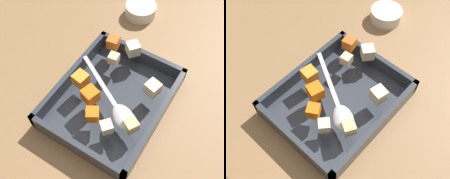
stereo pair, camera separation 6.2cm
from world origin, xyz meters
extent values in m
plane|color=#936D47|center=(0.00, 0.00, 0.00)|extent=(4.00, 4.00, 0.00)
cube|color=#333842|center=(-0.02, 0.02, 0.01)|extent=(0.30, 0.24, 0.01)
cube|color=#333842|center=(-0.02, -0.10, 0.03)|extent=(0.30, 0.01, 0.04)
cube|color=#333842|center=(-0.02, 0.13, 0.03)|extent=(0.30, 0.01, 0.04)
cube|color=#333842|center=(-0.16, 0.02, 0.03)|extent=(0.01, 0.24, 0.04)
cube|color=#333842|center=(0.13, 0.02, 0.03)|extent=(0.01, 0.24, 0.04)
cube|color=orange|center=(-0.14, -0.05, 0.07)|extent=(0.03, 0.03, 0.03)
cube|color=orange|center=(0.00, -0.06, 0.07)|extent=(0.04, 0.04, 0.03)
cube|color=orange|center=(0.02, -0.01, 0.07)|extent=(0.04, 0.04, 0.03)
cube|color=orange|center=(0.06, 0.02, 0.07)|extent=(0.04, 0.04, 0.03)
cube|color=beige|center=(-0.14, 0.00, 0.07)|extent=(0.04, 0.04, 0.03)
cube|color=beige|center=(-0.07, 0.09, 0.07)|extent=(0.04, 0.04, 0.03)
cube|color=beige|center=(0.07, 0.06, 0.07)|extent=(0.03, 0.03, 0.02)
cube|color=#E0CC89|center=(0.04, 0.10, 0.07)|extent=(0.04, 0.04, 0.03)
cube|color=beige|center=(-0.09, -0.03, 0.07)|extent=(0.03, 0.03, 0.02)
ellipsoid|color=silver|center=(0.03, 0.08, 0.06)|extent=(0.07, 0.08, 0.02)
cube|color=silver|center=(-0.03, -0.02, 0.06)|extent=(0.09, 0.14, 0.01)
cylinder|color=silver|center=(-0.33, -0.08, 0.02)|extent=(0.09, 0.09, 0.04)
camera|label=1|loc=(0.27, 0.19, 0.58)|focal=44.08mm
camera|label=2|loc=(0.23, 0.24, 0.58)|focal=44.08mm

